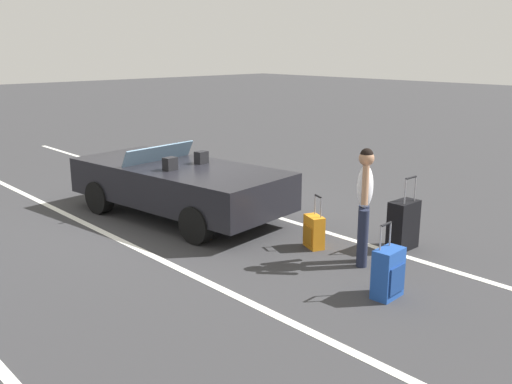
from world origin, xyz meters
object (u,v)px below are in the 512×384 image
Objects in this scene: suitcase_large_black at (403,225)px; traveler_person at (364,200)px; suitcase_medium_bright at (388,273)px; suitcase_small_carryon at (314,232)px; convertible_car at (171,183)px.

suitcase_large_black is 1.11m from traveler_person.
suitcase_medium_bright is 0.56× the size of traveler_person.
suitcase_small_carryon is at bearing 46.19° from suitcase_large_black.
traveler_person is at bearing 88.45° from suitcase_large_black.
convertible_car is 3.02m from suitcase_small_carryon.
convertible_car is at bearing 175.21° from suitcase_medium_bright.
traveler_person is at bearing -178.85° from convertible_car.
suitcase_small_carryon is 0.49× the size of traveler_person.
traveler_person is (0.88, -0.66, 0.62)m from suitcase_medium_bright.
suitcase_small_carryon is (1.78, -0.66, -0.06)m from suitcase_medium_bright.
suitcase_small_carryon is (-2.94, -0.56, -0.34)m from convertible_car.
convertible_car is 4.73m from suitcase_medium_bright.
traveler_person reaches higher than convertible_car.
traveler_person is (-3.84, -0.56, 0.34)m from convertible_car.
suitcase_large_black reaches higher than suitcase_small_carryon.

